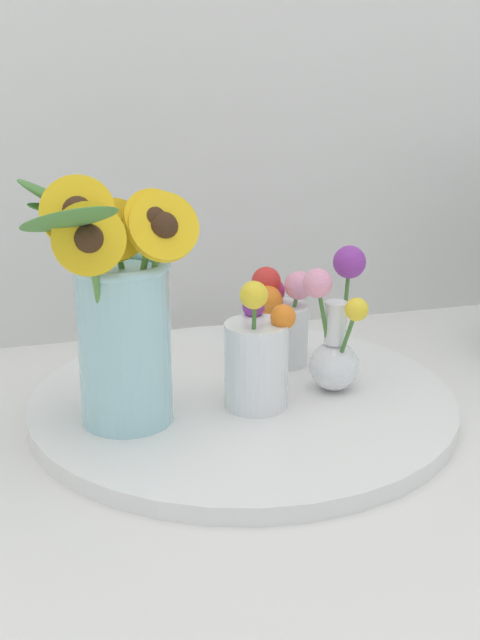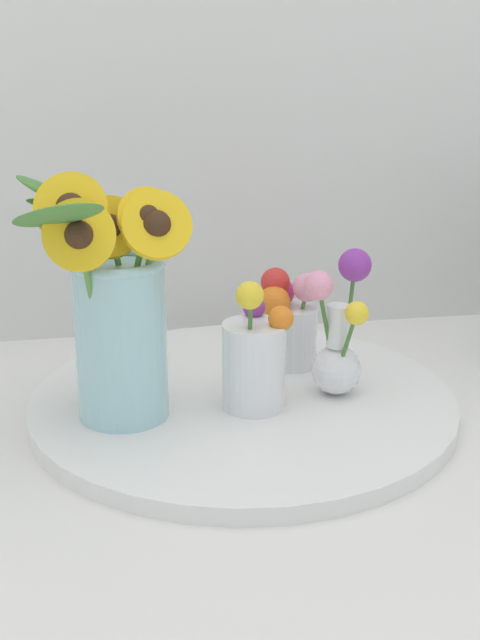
% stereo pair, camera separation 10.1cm
% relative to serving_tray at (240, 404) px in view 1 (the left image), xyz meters
% --- Properties ---
extents(ground_plane, '(6.00, 6.00, 0.00)m').
position_rel_serving_tray_xyz_m(ground_plane, '(0.00, -0.10, -0.01)').
color(ground_plane, silver).
extents(serving_tray, '(0.53, 0.53, 0.02)m').
position_rel_serving_tray_xyz_m(serving_tray, '(0.00, 0.00, 0.00)').
color(serving_tray, white).
rests_on(serving_tray, ground_plane).
extents(mason_jar_sunflowers, '(0.21, 0.25, 0.30)m').
position_rel_serving_tray_xyz_m(mason_jar_sunflowers, '(-0.15, -0.03, 0.14)').
color(mason_jar_sunflowers, '#9ED1D6').
rests_on(mason_jar_sunflowers, serving_tray).
extents(vase_small_center, '(0.08, 0.08, 0.16)m').
position_rel_serving_tray_xyz_m(vase_small_center, '(0.01, -0.03, 0.07)').
color(vase_small_center, white).
rests_on(vase_small_center, serving_tray).
extents(vase_bulb_right, '(0.09, 0.10, 0.18)m').
position_rel_serving_tray_xyz_m(vase_bulb_right, '(0.12, -0.01, 0.09)').
color(vase_bulb_right, white).
rests_on(vase_bulb_right, serving_tray).
extents(vase_small_back, '(0.08, 0.07, 0.13)m').
position_rel_serving_tray_xyz_m(vase_small_back, '(0.08, 0.09, 0.08)').
color(vase_small_back, white).
rests_on(vase_small_back, serving_tray).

